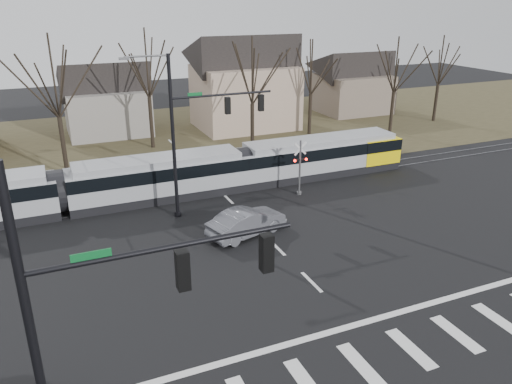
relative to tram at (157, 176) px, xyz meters
name	(u,v)px	position (x,y,z in m)	size (l,w,h in m)	color
ground	(333,303)	(4.46, -16.00, -1.63)	(140.00, 140.00, 0.00)	black
grass_verge	(166,137)	(4.46, 16.00, -1.63)	(140.00, 28.00, 0.01)	#38331E
crosswalk	(386,356)	(4.46, -20.00, -1.63)	(27.00, 2.60, 0.01)	silver
stop_line	(355,325)	(4.46, -17.80, -1.63)	(28.00, 0.35, 0.01)	silver
lane_dashes	(219,189)	(4.46, 0.00, -1.63)	(0.18, 30.00, 0.01)	silver
rail_pair	(219,190)	(4.46, -0.20, -1.60)	(90.00, 1.52, 0.06)	#59595E
tram	(157,176)	(0.00, 0.00, 0.00)	(39.54, 2.94, 3.00)	gray
sedan	(247,222)	(3.53, -7.78, -0.82)	(5.24, 3.10, 1.63)	#585961
signal_pole_near_left	(105,330)	(-5.95, -22.00, 4.07)	(9.28, 0.44, 10.20)	black
signal_pole_far	(198,127)	(2.05, -3.50, 4.07)	(9.28, 0.44, 10.20)	black
rail_crossing_signal	(300,169)	(9.46, -3.21, 0.25)	(1.08, 0.36, 4.00)	#59595B
tree_row	(201,97)	(6.46, 10.00, 3.37)	(59.20, 7.20, 10.00)	black
house_b	(106,95)	(-0.54, 20.00, 2.34)	(8.64, 7.56, 7.65)	gray
house_c	(245,78)	(13.46, 17.00, 3.60)	(10.80, 8.64, 10.10)	tan
house_d	(353,79)	(28.46, 19.00, 2.34)	(8.64, 7.56, 7.65)	#6A5C4E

